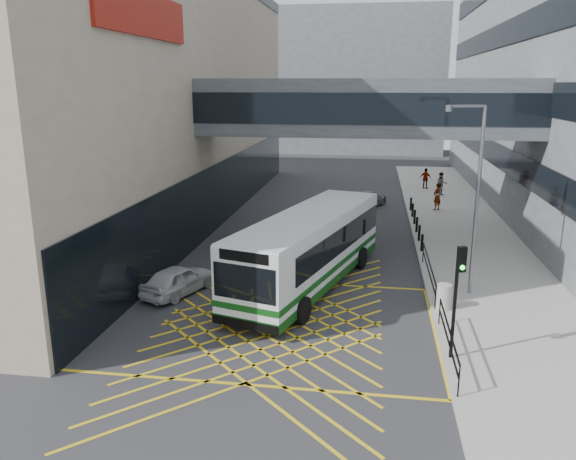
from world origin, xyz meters
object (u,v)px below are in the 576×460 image
at_px(bus, 310,247).
at_px(car_white, 179,279).
at_px(car_silver, 367,198).
at_px(street_lamp, 474,190).
at_px(pedestrian_a, 437,197).
at_px(pedestrian_b, 441,184).
at_px(car_dark, 314,240).
at_px(litter_bin, 444,297).
at_px(pedestrian_c, 426,179).
at_px(traffic_light, 458,287).

height_order(bus, car_white, bus).
bearing_deg(car_white, car_silver, -90.77).
bearing_deg(car_white, street_lamp, -151.93).
relative_size(pedestrian_a, pedestrian_b, 1.05).
distance_m(bus, car_silver, 17.24).
distance_m(car_white, car_silver, 20.41).
height_order(car_dark, pedestrian_b, pedestrian_b).
relative_size(car_dark, litter_bin, 4.20).
bearing_deg(pedestrian_a, pedestrian_c, -133.29).
relative_size(car_silver, pedestrian_b, 2.34).
bearing_deg(pedestrian_c, car_silver, 80.83).
xyz_separation_m(car_dark, litter_bin, (5.92, -7.52, 0.00)).
bearing_deg(car_silver, traffic_light, 119.56).
relative_size(car_silver, pedestrian_c, 2.47).
xyz_separation_m(traffic_light, pedestrian_b, (2.64, 28.08, -1.56)).
bearing_deg(bus, car_dark, 110.42).
height_order(litter_bin, pedestrian_b, pedestrian_b).
xyz_separation_m(car_white, pedestrian_c, (12.46, 26.25, 0.38)).
bearing_deg(litter_bin, bus, 157.72).
xyz_separation_m(car_white, street_lamp, (12.10, 1.44, 3.96)).
xyz_separation_m(car_silver, street_lamp, (4.44, -17.48, 3.94)).
relative_size(car_white, car_dark, 0.97).
bearing_deg(pedestrian_b, car_dark, -121.93).
bearing_deg(car_dark, car_white, 64.29).
relative_size(street_lamp, pedestrian_b, 4.31).
bearing_deg(street_lamp, car_white, 165.46).
distance_m(bus, pedestrian_c, 25.39).
bearing_deg(car_dark, pedestrian_b, -107.53).
xyz_separation_m(street_lamp, litter_bin, (-1.13, -1.85, -3.94)).
bearing_deg(traffic_light, street_lamp, 58.20).
bearing_deg(pedestrian_c, street_lamp, 113.20).
distance_m(car_dark, pedestrian_b, 18.35).
xyz_separation_m(pedestrian_b, pedestrian_c, (-0.97, 2.81, -0.05)).
distance_m(car_silver, street_lamp, 18.46).
xyz_separation_m(car_dark, street_lamp, (7.05, -5.68, 3.94)).
distance_m(pedestrian_b, pedestrian_c, 2.97).
bearing_deg(street_lamp, traffic_light, -123.53).
relative_size(bus, street_lamp, 1.55).
bearing_deg(pedestrian_c, bus, 97.98).
xyz_separation_m(traffic_light, pedestrian_a, (1.76, 22.52, -1.52)).
height_order(pedestrian_b, pedestrian_c, pedestrian_b).
relative_size(car_white, traffic_light, 1.06).
distance_m(car_white, pedestrian_c, 29.06).
height_order(bus, pedestrian_b, bus).
relative_size(car_silver, traffic_light, 1.12).
distance_m(car_dark, litter_bin, 9.57).
xyz_separation_m(car_dark, pedestrian_a, (7.50, 10.77, 0.45)).
height_order(car_silver, litter_bin, car_silver).
height_order(street_lamp, pedestrian_a, street_lamp).
height_order(car_dark, pedestrian_c, pedestrian_c).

